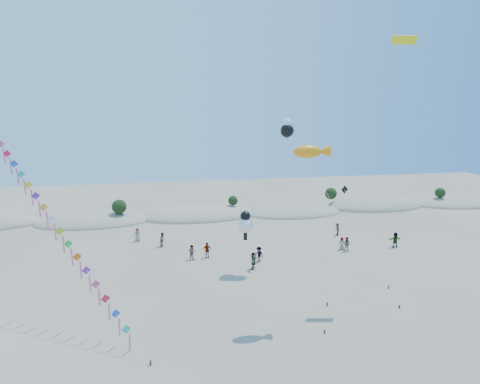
% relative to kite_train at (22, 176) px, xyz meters
% --- Properties ---
extents(dune_ridge, '(145.30, 11.49, 5.57)m').
position_rel_kite_train_xyz_m(dune_ridge, '(18.26, 27.10, -11.05)').
color(dune_ridge, gray).
rests_on(dune_ridge, ground).
extents(kite_train, '(19.98, 22.60, 21.74)m').
position_rel_kite_train_xyz_m(kite_train, '(0.00, 0.00, 0.00)').
color(kite_train, '#3F2D1E').
rests_on(kite_train, ground).
extents(fish_kite, '(2.93, 4.15, 13.97)m').
position_rel_kite_train_xyz_m(fish_kite, '(23.11, -7.01, 2.27)').
color(fish_kite, '#3F2D1E').
rests_on(fish_kite, ground).
extents(cartoon_kite_low, '(6.18, 9.79, 6.59)m').
position_rel_kite_train_xyz_m(cartoon_kite_low, '(19.91, 2.45, -5.88)').
color(cartoon_kite_low, '#3F2D1E').
rests_on(cartoon_kite_low, ground).
extents(cartoon_kite_high, '(7.36, 13.25, 15.91)m').
position_rel_kite_train_xyz_m(cartoon_kite_high, '(24.81, 4.34, 3.57)').
color(cartoon_kite_high, '#3F2D1E').
rests_on(cartoon_kite_high, ground).
extents(parafoil_kite, '(2.23, 13.02, 23.08)m').
position_rel_kite_train_xyz_m(parafoil_kite, '(32.89, -3.51, 10.95)').
color(parafoil_kite, '#3F2D1E').
rests_on(parafoil_kite, ground).
extents(dark_kite, '(0.95, 10.70, 8.16)m').
position_rel_kite_train_xyz_m(dark_kite, '(32.52, 3.27, -5.56)').
color(dark_kite, '#3F2D1E').
rests_on(dark_kite, ground).
extents(beachgoers, '(32.95, 13.52, 1.87)m').
position_rel_kite_train_xyz_m(beachgoers, '(24.38, 7.66, -10.27)').
color(beachgoers, slate).
rests_on(beachgoers, ground).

